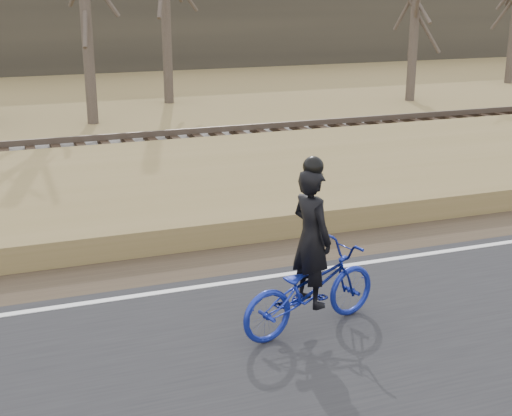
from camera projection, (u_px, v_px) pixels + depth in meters
name	position (u px, v px, depth m)	size (l,w,h in m)	color
ground	(235.00, 291.00, 10.62)	(120.00, 120.00, 0.00)	olive
road	(302.00, 371.00, 8.37)	(120.00, 6.00, 0.06)	black
edge_line	(231.00, 282.00, 10.77)	(120.00, 0.12, 0.01)	silver
shoulder	(212.00, 262.00, 11.68)	(120.00, 1.60, 0.04)	#473A2B
embankment	(169.00, 200.00, 14.31)	(120.00, 5.00, 0.44)	olive
ballast	(133.00, 159.00, 17.72)	(120.00, 3.00, 0.45)	slate
railroad	(133.00, 147.00, 17.62)	(120.00, 2.40, 0.29)	black
treeline_backdrop	(50.00, 12.00, 36.59)	(120.00, 4.00, 6.00)	#383328
cyclist	(311.00, 276.00, 9.16)	(2.21, 1.23, 2.31)	navy
bare_tree_near_left	(85.00, 1.00, 22.22)	(0.36, 0.36, 7.73)	#50443A
bare_tree_right	(415.00, 14.00, 26.97)	(0.36, 0.36, 6.59)	#50443A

